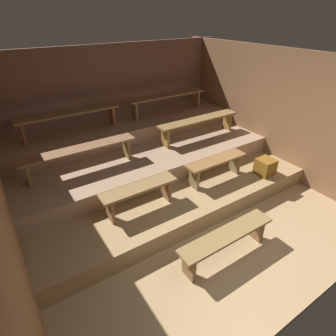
# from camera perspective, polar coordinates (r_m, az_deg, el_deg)

# --- Properties ---
(ground) EXTENTS (5.83, 5.44, 0.08)m
(ground) POSITION_cam_1_polar(r_m,az_deg,el_deg) (5.20, 0.34, -6.57)
(ground) COLOR tan
(wall_back) EXTENTS (5.83, 0.06, 2.47)m
(wall_back) POSITION_cam_1_polar(r_m,az_deg,el_deg) (6.52, -11.46, 13.26)
(wall_back) COLOR #82584C
(wall_back) RESTS_ON ground
(wall_right) EXTENTS (0.06, 5.44, 2.47)m
(wall_right) POSITION_cam_1_polar(r_m,az_deg,el_deg) (6.24, 20.61, 11.18)
(wall_right) COLOR brown
(wall_right) RESTS_ON ground
(platform_lower) EXTENTS (5.03, 3.35, 0.31)m
(platform_lower) POSITION_cam_1_polar(r_m,az_deg,el_deg) (5.55, -3.35, -1.58)
(platform_lower) COLOR #A18155
(platform_lower) RESTS_ON ground
(platform_middle) EXTENTS (5.03, 2.34, 0.31)m
(platform_middle) POSITION_cam_1_polar(r_m,az_deg,el_deg) (5.78, -5.98, 3.29)
(platform_middle) COLOR tan
(platform_middle) RESTS_ON platform_lower
(platform_upper) EXTENTS (5.03, 1.10, 0.31)m
(platform_upper) POSITION_cam_1_polar(r_m,az_deg,el_deg) (6.16, -8.89, 8.07)
(platform_upper) COLOR #A87D62
(platform_upper) RESTS_ON platform_middle
(bench_floor_center) EXTENTS (1.52, 0.30, 0.43)m
(bench_floor_center) POSITION_cam_1_polar(r_m,az_deg,el_deg) (3.98, 12.09, -14.20)
(bench_floor_center) COLOR olive
(bench_floor_center) RESTS_ON ground
(bench_lower_left) EXTENTS (1.23, 0.30, 0.43)m
(bench_lower_left) POSITION_cam_1_polar(r_m,az_deg,el_deg) (4.25, -6.02, -4.96)
(bench_lower_left) COLOR olive
(bench_lower_left) RESTS_ON platform_lower
(bench_lower_right) EXTENTS (1.23, 0.30, 0.43)m
(bench_lower_right) POSITION_cam_1_polar(r_m,az_deg,el_deg) (5.03, 9.98, 0.79)
(bench_lower_right) COLOR olive
(bench_lower_right) RESTS_ON platform_lower
(bench_middle_left) EXTENTS (1.95, 0.30, 0.43)m
(bench_middle_left) POSITION_cam_1_polar(r_m,az_deg,el_deg) (4.87, -17.85, 3.16)
(bench_middle_left) COLOR #8C6342
(bench_middle_left) RESTS_ON platform_middle
(bench_middle_right) EXTENTS (1.95, 0.30, 0.43)m
(bench_middle_right) POSITION_cam_1_polar(r_m,az_deg,el_deg) (5.97, 6.43, 9.47)
(bench_middle_right) COLOR olive
(bench_middle_right) RESTS_ON platform_middle
(bench_upper_left) EXTENTS (1.97, 0.30, 0.43)m
(bench_upper_left) POSITION_cam_1_polar(r_m,az_deg,el_deg) (5.68, -19.90, 10.15)
(bench_upper_left) COLOR olive
(bench_upper_left) RESTS_ON platform_upper
(bench_upper_right) EXTENTS (1.97, 0.30, 0.43)m
(bench_upper_right) POSITION_cam_1_polar(r_m,az_deg,el_deg) (6.54, -0.15, 14.42)
(bench_upper_right) COLOR #8F6644
(bench_upper_right) RESTS_ON platform_upper
(wooden_crate_lower) EXTENTS (0.31, 0.31, 0.31)m
(wooden_crate_lower) POSITION_cam_1_polar(r_m,az_deg,el_deg) (5.54, 19.63, 0.25)
(wooden_crate_lower) COLOR brown
(wooden_crate_lower) RESTS_ON platform_lower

